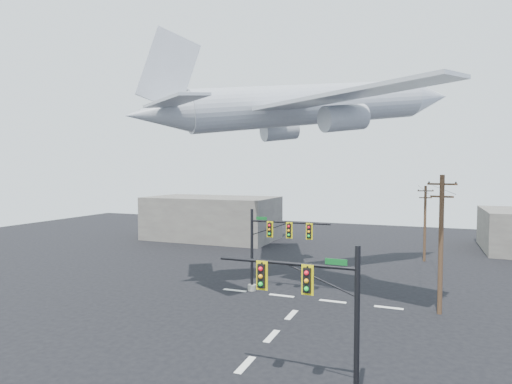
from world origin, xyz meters
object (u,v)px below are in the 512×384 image
at_px(signal_mast_far, 270,246).
at_px(airliner, 311,106).
at_px(signal_mast_near, 324,318).
at_px(utility_pole_a, 441,242).
at_px(utility_pole_b, 425,222).

relative_size(signal_mast_far, airliner, 0.26).
distance_m(signal_mast_near, signal_mast_far, 16.18).
xyz_separation_m(utility_pole_a, airliner, (-10.08, 4.00, 10.22)).
bearing_deg(signal_mast_near, signal_mast_far, 117.57).
relative_size(utility_pole_a, airliner, 0.37).
bearing_deg(signal_mast_far, signal_mast_near, -62.43).
relative_size(signal_mast_near, utility_pole_a, 0.71).
xyz_separation_m(signal_mast_near, airliner, (-5.18, 17.80, 11.57)).
distance_m(utility_pole_a, airliner, 14.90).
relative_size(signal_mast_near, utility_pole_b, 0.82).
bearing_deg(utility_pole_a, signal_mast_far, -168.76).
height_order(signal_mast_far, utility_pole_a, utility_pole_a).
relative_size(utility_pole_a, utility_pole_b, 1.16).
height_order(signal_mast_near, utility_pole_a, utility_pole_a).
bearing_deg(airliner, utility_pole_a, -66.28).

